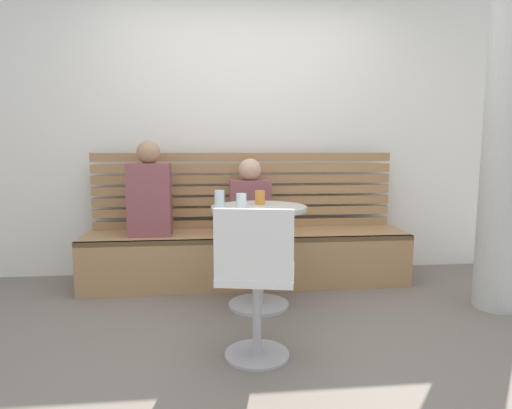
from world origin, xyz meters
The scene contains 13 objects.
ground centered at (0.00, 0.00, 0.00)m, with size 8.00×8.00×0.00m, color #70665B.
back_wall centered at (0.00, 1.64, 1.45)m, with size 5.20×0.10×2.90m, color silver.
concrete_pillar centered at (1.75, 0.45, 1.40)m, with size 0.32×0.32×2.80m, color #B2B2AD.
booth_bench centered at (0.00, 1.20, 0.22)m, with size 2.70×0.52×0.44m.
booth_backrest centered at (0.00, 1.44, 0.78)m, with size 2.65×0.04×0.67m.
cafe_table centered at (0.04, 0.65, 0.52)m, with size 0.68×0.68×0.74m.
white_chair centered at (-0.07, -0.17, 0.46)m, with size 0.47×0.47×0.85m.
person_adult centered at (-0.80, 1.18, 0.79)m, with size 0.34×0.22×0.77m.
person_child_left centered at (0.03, 1.22, 0.71)m, with size 0.34×0.22×0.63m.
cup_glass_tall centered at (-0.24, 0.61, 0.80)m, with size 0.07×0.07×0.12m, color silver.
cup_tumbler_orange centered at (0.06, 0.74, 0.79)m, with size 0.07×0.07×0.10m, color orange.
cup_water_clear centered at (-0.10, 0.49, 0.80)m, with size 0.07×0.07×0.11m, color white.
plate_small centered at (0.01, 0.41, 0.75)m, with size 0.17×0.17×0.01m, color white.
Camera 1 is at (-0.30, -2.35, 1.14)m, focal length 30.10 mm.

